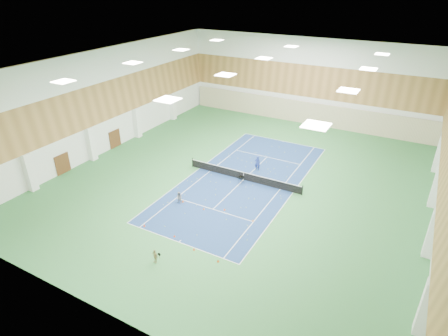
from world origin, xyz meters
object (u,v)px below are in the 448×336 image
object	(u,v)px
child_apron	(155,256)
ball_cart	(241,180)
coach	(257,163)
tennis_net	(244,175)
child_court	(179,198)

from	to	relation	value
child_apron	ball_cart	bearing A→B (deg)	100.26
coach	ball_cart	distance (m)	3.61
tennis_net	child_court	bearing A→B (deg)	-115.19
ball_cart	tennis_net	bearing A→B (deg)	100.48
tennis_net	coach	world-z (taller)	coach
tennis_net	ball_cart	distance (m)	0.77
ball_cart	child_apron	bearing A→B (deg)	-87.32
ball_cart	coach	bearing A→B (deg)	90.26
child_court	child_apron	bearing A→B (deg)	-70.63
tennis_net	child_apron	distance (m)	14.67
child_court	tennis_net	bearing A→B (deg)	62.04
child_court	ball_cart	world-z (taller)	child_court
child_apron	child_court	bearing A→B (deg)	123.57
tennis_net	child_court	size ratio (longest dim) A/B	10.48
tennis_net	coach	size ratio (longest dim) A/B	7.58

